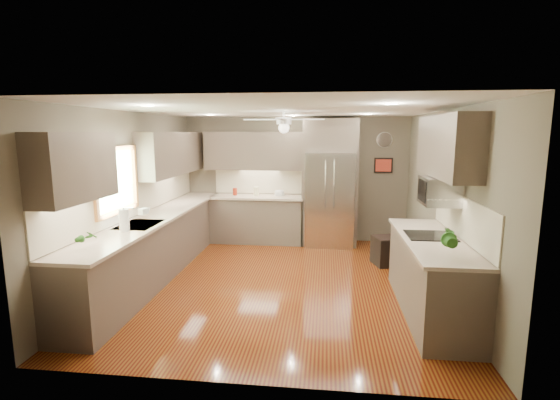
% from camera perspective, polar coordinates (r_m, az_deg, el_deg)
% --- Properties ---
extents(floor, '(5.00, 5.00, 0.00)m').
position_cam_1_polar(floor, '(6.14, 0.22, -11.44)').
color(floor, '#481209').
rests_on(floor, ground).
extents(ceiling, '(5.00, 5.00, 0.00)m').
position_cam_1_polar(ceiling, '(5.74, 0.24, 12.54)').
color(ceiling, white).
rests_on(ceiling, ground).
extents(wall_back, '(4.50, 0.00, 4.50)m').
position_cam_1_polar(wall_back, '(8.28, 2.13, 2.95)').
color(wall_back, '#61594A').
rests_on(wall_back, ground).
extents(wall_front, '(4.50, 0.00, 4.50)m').
position_cam_1_polar(wall_front, '(3.40, -4.42, -6.72)').
color(wall_front, '#61594A').
rests_on(wall_front, ground).
extents(wall_left, '(0.00, 5.00, 5.00)m').
position_cam_1_polar(wall_left, '(6.46, -20.04, 0.50)').
color(wall_left, '#61594A').
rests_on(wall_left, ground).
extents(wall_right, '(0.00, 5.00, 5.00)m').
position_cam_1_polar(wall_right, '(6.00, 22.11, -0.27)').
color(wall_right, '#61594A').
rests_on(wall_right, ground).
extents(canister_a, '(0.11, 0.11, 0.14)m').
position_cam_1_polar(canister_a, '(8.18, -6.35, 1.19)').
color(canister_a, maroon).
rests_on(canister_a, back_run).
extents(canister_c, '(0.14, 0.14, 0.18)m').
position_cam_1_polar(canister_c, '(8.11, -3.35, 1.23)').
color(canister_c, beige).
rests_on(canister_c, back_run).
extents(soap_bottle, '(0.11, 0.12, 0.20)m').
position_cam_1_polar(soap_bottle, '(6.35, -18.56, -1.47)').
color(soap_bottle, white).
rests_on(soap_bottle, left_run).
extents(potted_plant_left, '(0.16, 0.13, 0.27)m').
position_cam_1_polar(potted_plant_left, '(4.88, -25.50, -4.77)').
color(potted_plant_left, '#235719').
rests_on(potted_plant_left, left_run).
extents(potted_plant_right, '(0.21, 0.17, 0.36)m').
position_cam_1_polar(potted_plant_right, '(4.51, 22.85, -5.05)').
color(potted_plant_right, '#235719').
rests_on(potted_plant_right, right_run).
extents(bowl, '(0.23, 0.23, 0.05)m').
position_cam_1_polar(bowl, '(8.09, -0.09, 0.75)').
color(bowl, beige).
rests_on(bowl, back_run).
extents(left_run, '(0.65, 4.70, 1.45)m').
position_cam_1_polar(left_run, '(6.62, -16.78, -5.89)').
color(left_run, brown).
rests_on(left_run, ground).
extents(back_run, '(1.85, 0.65, 1.45)m').
position_cam_1_polar(back_run, '(8.20, -3.13, -2.55)').
color(back_run, brown).
rests_on(back_run, ground).
extents(uppers, '(4.50, 4.70, 0.95)m').
position_cam_1_polar(uppers, '(6.56, -5.57, 6.63)').
color(uppers, brown).
rests_on(uppers, wall_left).
extents(window, '(0.05, 1.12, 0.92)m').
position_cam_1_polar(window, '(5.96, -22.08, 2.59)').
color(window, '#BFF2B2').
rests_on(window, wall_left).
extents(sink, '(0.50, 0.70, 0.32)m').
position_cam_1_polar(sink, '(5.94, -19.24, -3.57)').
color(sink, silver).
rests_on(sink, left_run).
extents(refrigerator, '(1.06, 0.75, 2.45)m').
position_cam_1_polar(refrigerator, '(7.92, 6.99, 2.14)').
color(refrigerator, silver).
rests_on(refrigerator, ground).
extents(right_run, '(0.70, 2.20, 1.45)m').
position_cam_1_polar(right_run, '(5.35, 20.53, -9.77)').
color(right_run, brown).
rests_on(right_run, ground).
extents(microwave, '(0.43, 0.55, 0.34)m').
position_cam_1_polar(microwave, '(5.39, 21.51, 1.20)').
color(microwave, silver).
rests_on(microwave, wall_right).
extents(ceiling_fan, '(1.18, 1.18, 0.32)m').
position_cam_1_polar(ceiling_fan, '(6.03, 0.56, 10.80)').
color(ceiling_fan, white).
rests_on(ceiling_fan, ceiling).
extents(recessed_lights, '(2.84, 3.14, 0.01)m').
position_cam_1_polar(recessed_lights, '(6.14, 0.28, 12.29)').
color(recessed_lights, white).
rests_on(recessed_lights, ceiling).
extents(wall_clock, '(0.30, 0.03, 0.30)m').
position_cam_1_polar(wall_clock, '(8.26, 14.47, 8.20)').
color(wall_clock, white).
rests_on(wall_clock, wall_back).
extents(framed_print, '(0.36, 0.03, 0.30)m').
position_cam_1_polar(framed_print, '(8.28, 14.33, 4.74)').
color(framed_print, black).
rests_on(framed_print, wall_back).
extents(stool, '(0.54, 0.54, 0.50)m').
position_cam_1_polar(stool, '(7.07, 14.85, -6.90)').
color(stool, black).
rests_on(stool, ground).
extents(paper_towel, '(0.13, 0.13, 0.31)m').
position_cam_1_polar(paper_towel, '(5.57, -21.08, -2.70)').
color(paper_towel, white).
rests_on(paper_towel, left_run).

